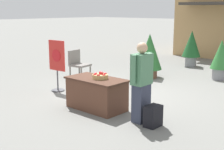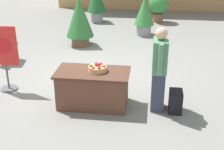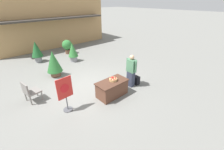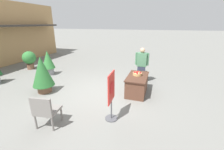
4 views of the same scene
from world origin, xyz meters
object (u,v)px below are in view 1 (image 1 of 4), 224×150
at_px(poster_board, 57,63).
at_px(display_table, 97,94).
at_px(potted_plant_near_left, 150,54).
at_px(person_visitor, 142,82).
at_px(backpack, 153,116).
at_px(potted_plant_far_right, 191,46).
at_px(potted_plant_far_left, 221,58).
at_px(apple_basket, 100,76).
at_px(patio_chair, 78,63).

bearing_deg(poster_board, display_table, 74.64).
bearing_deg(potted_plant_near_left, poster_board, -105.73).
relative_size(person_visitor, poster_board, 1.14).
bearing_deg(backpack, potted_plant_near_left, 126.33).
bearing_deg(potted_plant_far_right, backpack, -67.75).
relative_size(display_table, potted_plant_near_left, 0.96).
distance_m(poster_board, potted_plant_far_left, 5.21).
distance_m(display_table, poster_board, 2.02).
xyz_separation_m(backpack, potted_plant_far_left, (-0.77, 4.89, 0.50)).
bearing_deg(apple_basket, patio_chair, 146.52).
relative_size(poster_board, potted_plant_far_right, 1.00).
distance_m(person_visitor, potted_plant_near_left, 4.20).
xyz_separation_m(apple_basket, potted_plant_far_right, (-1.13, 6.33, 0.04)).
height_order(apple_basket, potted_plant_far_left, potted_plant_far_left).
bearing_deg(poster_board, patio_chair, -153.90).
bearing_deg(poster_board, potted_plant_far_left, 145.02).
xyz_separation_m(patio_chair, potted_plant_near_left, (1.73, 1.60, 0.29)).
height_order(display_table, person_visitor, person_visitor).
xyz_separation_m(patio_chair, potted_plant_far_left, (3.59, 2.91, 0.20)).
bearing_deg(display_table, backpack, -1.83).
bearing_deg(patio_chair, potted_plant_far_left, 30.47).
height_order(backpack, potted_plant_far_right, potted_plant_far_right).
relative_size(person_visitor, potted_plant_near_left, 1.11).
height_order(person_visitor, poster_board, person_visitor).
bearing_deg(potted_plant_far_left, apple_basket, -98.45).
relative_size(display_table, patio_chair, 1.53).
relative_size(person_visitor, patio_chair, 1.75).
bearing_deg(potted_plant_far_left, patio_chair, -140.96).
bearing_deg(potted_plant_near_left, person_visitor, -56.88).
bearing_deg(backpack, poster_board, 172.45).
xyz_separation_m(backpack, potted_plant_far_right, (-2.62, 6.41, 0.61)).
bearing_deg(poster_board, apple_basket, 75.94).
bearing_deg(patio_chair, display_table, -43.31).
height_order(apple_basket, potted_plant_near_left, potted_plant_near_left).
relative_size(backpack, potted_plant_near_left, 0.29).
bearing_deg(person_visitor, display_table, 0.00).
distance_m(display_table, backpack, 1.59).
relative_size(display_table, potted_plant_far_right, 0.99).
bearing_deg(person_visitor, poster_board, -7.92).
xyz_separation_m(display_table, potted_plant_near_left, (-1.05, 3.53, 0.44)).
xyz_separation_m(display_table, potted_plant_far_right, (-1.04, 6.35, 0.46)).
relative_size(display_table, backpack, 3.32).
bearing_deg(potted_plant_far_left, person_visitor, -84.87).
relative_size(potted_plant_near_left, potted_plant_far_right, 1.03).
bearing_deg(potted_plant_near_left, apple_basket, -71.89).
height_order(poster_board, patio_chair, poster_board).
bearing_deg(potted_plant_near_left, potted_plant_far_right, 89.68).
bearing_deg(poster_board, person_visitor, 79.60).
bearing_deg(display_table, poster_board, 167.86).
distance_m(apple_basket, potted_plant_near_left, 3.69).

